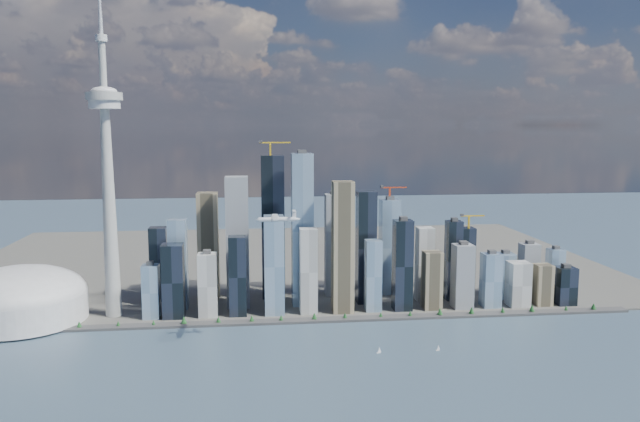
{
  "coord_description": "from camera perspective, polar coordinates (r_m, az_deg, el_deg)",
  "views": [
    {
      "loc": [
        -76.41,
        -705.09,
        310.51
      ],
      "look_at": [
        32.6,
        260.0,
        176.62
      ],
      "focal_mm": 35.0,
      "sensor_mm": 36.0,
      "label": 1
    }
  ],
  "objects": [
    {
      "name": "shoreline_trees",
      "position": [
        1004.53,
        -1.81,
        -9.63
      ],
      "size": [
        960.53,
        7.2,
        8.8
      ],
      "color": "#3F2D1E",
      "rests_on": "seawall"
    },
    {
      "name": "sailboat_west",
      "position": [
        901.46,
        10.76,
        -12.26
      ],
      "size": [
        6.08,
        2.18,
        8.4
      ],
      "rotation": [
        0.0,
        0.0,
        0.11
      ],
      "color": "silver",
      "rests_on": "ground"
    },
    {
      "name": "land",
      "position": [
        1440.69,
        -3.26,
        -4.55
      ],
      "size": [
        1400.0,
        900.0,
        3.0
      ],
      "primitive_type": "cube",
      "color": "#4C4C47",
      "rests_on": "ground"
    },
    {
      "name": "dome_stadium",
      "position": [
        1102.67,
        -25.68,
        -7.17
      ],
      "size": [
        200.0,
        200.0,
        86.0
      ],
      "color": "silver",
      "rests_on": "land"
    },
    {
      "name": "sailboat_east",
      "position": [
        880.96,
        5.42,
        -12.61
      ],
      "size": [
        6.87,
        3.09,
        9.5
      ],
      "rotation": [
        0.0,
        0.0,
        0.22
      ],
      "color": "silver",
      "rests_on": "ground"
    },
    {
      "name": "needle_tower",
      "position": [
        1042.1,
        -18.85,
        3.32
      ],
      "size": [
        56.0,
        56.0,
        550.5
      ],
      "color": "#A4A5A0",
      "rests_on": "land"
    },
    {
      "name": "ground",
      "position": [
        774.21,
        -0.25,
        -15.8
      ],
      "size": [
        4000.0,
        4000.0,
        0.0
      ],
      "primitive_type": "plane",
      "color": "#34495B",
      "rests_on": "ground"
    },
    {
      "name": "skyscraper_cluster",
      "position": [
        1074.08,
        0.97,
        -4.12
      ],
      "size": [
        736.0,
        142.0,
        281.34
      ],
      "color": "black",
      "rests_on": "land"
    },
    {
      "name": "airplane",
      "position": [
        841.39,
        -3.89,
        -0.71
      ],
      "size": [
        59.92,
        52.86,
        14.66
      ],
      "rotation": [
        0.0,
        0.0,
        -0.01
      ],
      "color": "white",
      "rests_on": "ground"
    },
    {
      "name": "seawall",
      "position": [
        1006.58,
        -1.81,
        -10.0
      ],
      "size": [
        1100.0,
        22.0,
        4.0
      ],
      "primitive_type": "cube",
      "color": "#383838",
      "rests_on": "ground"
    }
  ]
}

